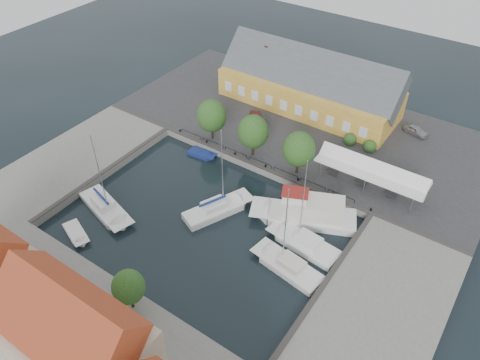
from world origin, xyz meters
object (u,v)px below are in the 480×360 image
(launch_nw, at_px, (202,155))
(car_red, at_px, (255,121))
(east_boat_b, at_px, (288,267))
(launch_sw, at_px, (76,234))
(car_silver, at_px, (416,130))
(center_sailboat, at_px, (217,210))
(east_boat_a, at_px, (305,244))
(trawler, at_px, (308,214))
(warehouse, at_px, (307,85))
(west_boat_d, at_px, (106,208))
(tent_canopy, at_px, (371,171))

(launch_nw, bearing_deg, car_red, 73.87)
(east_boat_b, xyz_separation_m, launch_sw, (-23.03, -9.68, -0.17))
(car_silver, xyz_separation_m, east_boat_b, (-3.06, -31.92, -1.38))
(car_red, distance_m, launch_nw, 10.13)
(center_sailboat, relative_size, launch_nw, 2.86)
(east_boat_a, bearing_deg, trawler, 114.97)
(warehouse, relative_size, car_silver, 7.56)
(car_red, bearing_deg, center_sailboat, -103.10)
(trawler, bearing_deg, west_boat_d, -149.33)
(center_sailboat, relative_size, launch_sw, 2.53)
(east_boat_b, distance_m, launch_sw, 24.98)
(warehouse, xyz_separation_m, east_boat_b, (14.48, -30.36, -4.17))
(east_boat_b, bearing_deg, car_red, 130.89)
(car_silver, bearing_deg, trawler, -177.05)
(trawler, relative_size, launch_nw, 3.01)
(east_boat_a, relative_size, launch_sw, 2.53)
(center_sailboat, bearing_deg, launch_sw, -132.39)
(east_boat_b, distance_m, launch_nw, 23.26)
(car_silver, distance_m, east_boat_a, 28.19)
(warehouse, height_order, car_red, warehouse)
(warehouse, xyz_separation_m, east_boat_a, (14.36, -26.41, -4.17))
(east_boat_b, xyz_separation_m, west_boat_d, (-23.32, -4.77, 0.01))
(warehouse, bearing_deg, launch_nw, -107.29)
(car_silver, bearing_deg, launch_nw, 146.44)
(center_sailboat, bearing_deg, east_boat_a, 6.02)
(launch_sw, bearing_deg, center_sailboat, 47.61)
(center_sailboat, distance_m, west_boat_d, 13.83)
(east_boat_b, height_order, launch_sw, east_boat_b)
(east_boat_b, bearing_deg, west_boat_d, -168.44)
(warehouse, distance_m, tent_canopy, 21.63)
(car_red, xyz_separation_m, trawler, (15.80, -12.61, -0.77))
(warehouse, bearing_deg, trawler, -60.86)
(trawler, bearing_deg, launch_nw, 170.77)
(center_sailboat, height_order, trawler, center_sailboat)
(east_boat_a, relative_size, launch_nw, 2.86)
(car_silver, relative_size, center_sailboat, 0.30)
(center_sailboat, bearing_deg, launch_nw, 137.15)
(warehouse, bearing_deg, west_boat_d, -104.13)
(tent_canopy, xyz_separation_m, east_boat_b, (-2.11, -16.50, -3.42))
(east_boat_b, bearing_deg, center_sailboat, 166.88)
(car_silver, xyz_separation_m, east_boat_a, (-3.19, -27.97, -1.38))
(east_boat_a, distance_m, launch_sw, 26.66)
(launch_sw, bearing_deg, tent_canopy, 46.15)
(car_red, relative_size, center_sailboat, 0.38)
(car_silver, bearing_deg, east_boat_a, -171.73)
(east_boat_a, xyz_separation_m, west_boat_d, (-23.20, -8.72, 0.01))
(warehouse, bearing_deg, tent_canopy, -39.86)
(trawler, bearing_deg, car_silver, 78.19)
(east_boat_a, xyz_separation_m, launch_sw, (-22.91, -13.63, -0.17))
(east_boat_b, bearing_deg, east_boat_a, 91.80)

